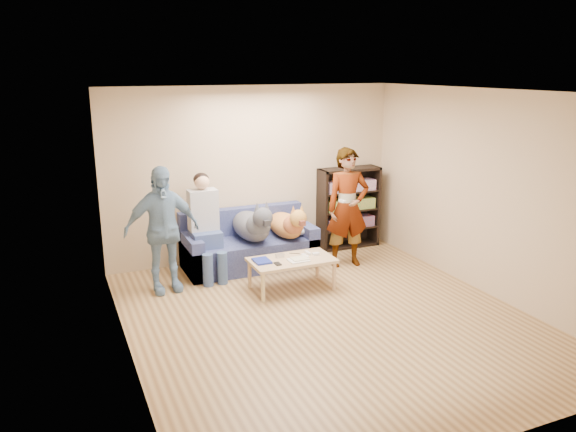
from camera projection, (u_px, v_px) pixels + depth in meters
name	position (u px, v px, depth m)	size (l,w,h in m)	color
ground	(329.00, 318.00, 6.57)	(5.00, 5.00, 0.00)	brown
ceiling	(333.00, 92.00, 5.90)	(5.00, 5.00, 0.00)	white
wall_back	(254.00, 173.00, 8.45)	(4.50, 4.50, 0.00)	tan
wall_front	(493.00, 291.00, 4.02)	(4.50, 4.50, 0.00)	tan
wall_left	(122.00, 234.00, 5.37)	(5.00, 5.00, 0.00)	tan
wall_right	(488.00, 194.00, 7.10)	(5.00, 5.00, 0.00)	tan
blanket	(299.00, 229.00, 8.38)	(0.42, 0.35, 0.14)	#BCBBC1
person_standing_right	(348.00, 208.00, 8.14)	(0.64, 0.42, 1.74)	gray
person_standing_left	(162.00, 230.00, 7.19)	(0.97, 0.41, 1.66)	#7DA3C9
held_controller	(342.00, 201.00, 7.85)	(0.04, 0.12, 0.03)	silver
notebook_blue	(262.00, 261.00, 7.23)	(0.20, 0.26, 0.03)	navy
papers	(298.00, 260.00, 7.27)	(0.26, 0.20, 0.01)	silver
magazine	(300.00, 258.00, 7.29)	(0.22, 0.17, 0.01)	beige
camera_silver	(280.00, 256.00, 7.39)	(0.11, 0.06, 0.05)	#B4B4B8
controller_a	(308.00, 253.00, 7.53)	(0.04, 0.13, 0.03)	silver
controller_b	(316.00, 254.00, 7.49)	(0.09, 0.06, 0.03)	white
headphone_cup_a	(306.00, 257.00, 7.40)	(0.07, 0.07, 0.02)	white
headphone_cup_b	(304.00, 255.00, 7.47)	(0.07, 0.07, 0.02)	white
pen_orange	(295.00, 263.00, 7.19)	(0.01, 0.01, 0.14)	orange
pen_black	(295.00, 253.00, 7.54)	(0.01, 0.01, 0.14)	black
wallet	(278.00, 264.00, 7.14)	(0.07, 0.12, 0.01)	black
sofa	(248.00, 247.00, 8.26)	(1.90, 0.85, 0.82)	#515B93
person_seated	(205.00, 222.00, 7.77)	(0.40, 0.73, 1.47)	#435393
dog_gray	(253.00, 225.00, 8.03)	(0.46, 1.27, 0.66)	#53575F
dog_tan	(288.00, 224.00, 8.17)	(0.40, 1.16, 0.58)	#C57E3C
coffee_table	(292.00, 262.00, 7.35)	(1.10, 0.60, 0.42)	tan
bookshelf	(348.00, 206.00, 9.06)	(1.00, 0.34, 1.30)	black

